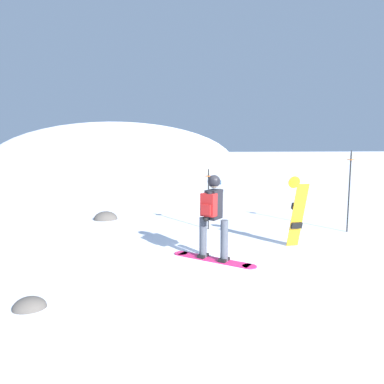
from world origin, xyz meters
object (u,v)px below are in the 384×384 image
Objects in this scene: snowboarder_main at (213,215)px; rock_mid at (30,308)px; piste_marker_far at (349,186)px; rock_dark at (106,219)px; spare_snowboard at (297,212)px; piste_marker_near at (208,194)px.

snowboarder_main is 3.71× the size of rock_mid.
rock_dark is (-6.32, 3.13, -1.24)m from piste_marker_far.
rock_dark is at bearing 80.90° from rock_mid.
spare_snowboard is 6.00m from rock_dark.
piste_marker_near reaches higher than rock_mid.
spare_snowboard is 2.39m from piste_marker_far.
spare_snowboard is 5.59m from rock_mid.
piste_marker_near is 3.72m from piste_marker_far.
spare_snowboard is at bearing 20.14° from rock_mid.
spare_snowboard reaches higher than rock_mid.
piste_marker_far is 7.16m from rock_dark.
piste_marker_near is 2.37× the size of rock_dark.
piste_marker_near is (-1.44, 2.19, 0.18)m from spare_snowboard.
spare_snowboard is (2.09, 0.46, -0.10)m from snowboarder_main.
piste_marker_far is 7.97m from rock_mid.
snowboarder_main reaches higher than spare_snowboard.
piste_marker_near reaches higher than rock_dark.
piste_marker_near is at bearing 123.24° from spare_snowboard.
piste_marker_far is 4.73× the size of rock_mid.
piste_marker_near reaches higher than spare_snowboard.
piste_marker_far reaches higher than snowboarder_main.
piste_marker_near is at bearing 162.23° from piste_marker_far.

